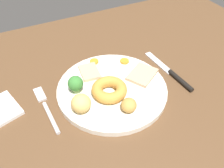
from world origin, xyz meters
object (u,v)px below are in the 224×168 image
object	(u,v)px
meat_slice_main	(89,72)
knife	(172,73)
meat_slice_under	(142,74)
carrot_coin_front	(124,61)
roast_potato_right	(130,105)
roast_potato_left	(81,103)
carrot_coin_back	(96,61)
fork	(46,107)
dinner_plate	(112,89)
broccoli_floret	(76,84)
yorkshire_pudding	(109,90)

from	to	relation	value
meat_slice_main	knife	bearing A→B (deg)	-23.91
meat_slice_main	meat_slice_under	xyz separation A→B (cm)	(11.61, -6.94, 0.00)
carrot_coin_front	roast_potato_right	bearing A→B (deg)	-115.29
roast_potato_left	carrot_coin_back	bearing A→B (deg)	56.23
meat_slice_under	fork	world-z (taller)	meat_slice_under
meat_slice_main	fork	xyz separation A→B (cm)	(-13.07, -5.58, -1.41)
carrot_coin_back	fork	bearing A→B (deg)	-150.68
carrot_coin_front	fork	distance (cm)	24.12
roast_potato_right	carrot_coin_front	size ratio (longest dim) A/B	1.48
dinner_plate	roast_potato_right	distance (cm)	8.39
meat_slice_under	carrot_coin_front	xyz separation A→B (cm)	(-1.27, 7.02, -0.13)
meat_slice_under	meat_slice_main	bearing A→B (deg)	149.14
broccoli_floret	meat_slice_main	bearing A→B (deg)	41.87
dinner_plate	knife	xyz separation A→B (cm)	(16.92, -1.52, -0.25)
roast_potato_right	carrot_coin_front	xyz separation A→B (cm)	(7.29, 15.42, -1.25)
yorkshire_pudding	carrot_coin_back	bearing A→B (deg)	80.86
carrot_coin_back	yorkshire_pudding	bearing A→B (deg)	-99.14
meat_slice_main	dinner_plate	bearing A→B (deg)	-68.44
broccoli_floret	knife	size ratio (longest dim) A/B	0.23
carrot_coin_back	broccoli_floret	xyz separation A→B (cm)	(-8.62, -8.37, 2.07)
roast_potato_left	fork	world-z (taller)	roast_potato_left
dinner_plate	yorkshire_pudding	world-z (taller)	yorkshire_pudding
yorkshire_pudding	roast_potato_left	world-z (taller)	roast_potato_left
meat_slice_main	roast_potato_right	bearing A→B (deg)	-78.75
broccoli_floret	yorkshire_pudding	bearing A→B (deg)	-32.75
yorkshire_pudding	fork	xyz separation A→B (cm)	(-14.37, 3.40, -2.33)
roast_potato_left	roast_potato_right	xyz separation A→B (cm)	(9.31, -4.63, -0.52)
dinner_plate	knife	bearing A→B (deg)	-5.14
yorkshire_pudding	broccoli_floret	xyz separation A→B (cm)	(-6.59, 4.24, 1.02)
meat_slice_main	yorkshire_pudding	bearing A→B (deg)	-81.79
dinner_plate	roast_potato_left	world-z (taller)	roast_potato_left
roast_potato_left	dinner_plate	bearing A→B (deg)	20.75
dinner_plate	carrot_coin_front	xyz separation A→B (cm)	(7.47, 7.34, 0.97)
meat_slice_main	broccoli_floret	bearing A→B (deg)	-138.13
dinner_plate	knife	size ratio (longest dim) A/B	1.43
fork	knife	distance (cm)	33.01
carrot_coin_front	meat_slice_under	bearing A→B (deg)	-79.72
meat_slice_under	fork	bearing A→B (deg)	176.86
broccoli_floret	knife	xyz separation A→B (cm)	(25.08, -4.03, -3.29)
dinner_plate	meat_slice_main	bearing A→B (deg)	111.56
meat_slice_under	carrot_coin_front	bearing A→B (deg)	100.28
yorkshire_pudding	roast_potato_right	size ratio (longest dim) A/B	2.32
meat_slice_main	roast_potato_left	xyz separation A→B (cm)	(-6.26, -10.71, 1.64)
meat_slice_main	yorkshire_pudding	xyz separation A→B (cm)	(1.30, -8.99, 0.92)
meat_slice_under	yorkshire_pudding	size ratio (longest dim) A/B	0.92
meat_slice_main	broccoli_floret	xyz separation A→B (cm)	(-5.29, -4.75, 1.94)
carrot_coin_back	knife	distance (cm)	20.64
dinner_plate	yorkshire_pudding	distance (cm)	3.09
yorkshire_pudding	carrot_coin_back	world-z (taller)	yorkshire_pudding
dinner_plate	yorkshire_pudding	xyz separation A→B (cm)	(-1.57, -1.73, 2.02)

